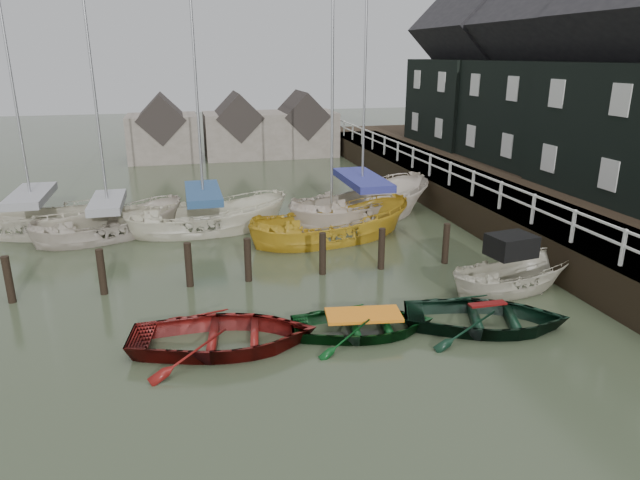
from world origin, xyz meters
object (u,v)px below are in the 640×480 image
object	(u,v)px
rowboat_dkgreen	(485,328)
sailboat_d	(362,217)
sailboat_e	(36,232)
motorboat	(510,287)
rowboat_green	(363,333)
sailboat_a	(111,235)
sailboat_c	(331,238)
rowboat_red	(225,347)
sailboat_b	(205,229)

from	to	relation	value
rowboat_dkgreen	sailboat_d	xyz separation A→B (m)	(0.06, 10.68, 0.06)
sailboat_e	motorboat	bearing A→B (deg)	-101.63
rowboat_green	sailboat_a	world-z (taller)	sailboat_a
rowboat_dkgreen	sailboat_a	world-z (taller)	sailboat_a
sailboat_c	sailboat_d	size ratio (longest dim) A/B	0.87
rowboat_red	sailboat_c	world-z (taller)	sailboat_c
rowboat_green	rowboat_red	bearing A→B (deg)	96.56
rowboat_red	sailboat_e	size ratio (longest dim) A/B	0.41
rowboat_dkgreen	sailboat_c	xyz separation A→B (m)	(-1.95, 8.25, 0.01)
rowboat_dkgreen	sailboat_c	bearing A→B (deg)	33.00
rowboat_green	motorboat	bearing A→B (deg)	-64.79
sailboat_e	sailboat_d	bearing A→B (deg)	-73.76
sailboat_b	sailboat_e	world-z (taller)	sailboat_b
motorboat	sailboat_d	size ratio (longest dim) A/B	0.36
sailboat_e	sailboat_c	bearing A→B (deg)	-86.45
sailboat_b	sailboat_c	bearing A→B (deg)	-118.24
sailboat_e	rowboat_green	bearing A→B (deg)	-117.58
rowboat_red	rowboat_dkgreen	bearing A→B (deg)	-86.67
rowboat_green	sailboat_d	xyz separation A→B (m)	(3.25, 10.20, 0.06)
rowboat_red	sailboat_b	xyz separation A→B (m)	(0.07, 9.95, 0.06)
sailboat_c	sailboat_e	xyz separation A→B (m)	(-11.23, 3.50, 0.05)
sailboat_b	sailboat_c	xyz separation A→B (m)	(4.67, -2.27, -0.05)
sailboat_a	sailboat_c	size ratio (longest dim) A/B	1.09
rowboat_red	sailboat_b	bearing A→B (deg)	7.81
sailboat_d	sailboat_b	bearing A→B (deg)	67.27
sailboat_a	sailboat_e	bearing A→B (deg)	46.59
rowboat_red	sailboat_b	world-z (taller)	sailboat_b
sailboat_a	sailboat_e	xyz separation A→B (m)	(-2.94, 1.14, -0.01)
rowboat_red	sailboat_c	bearing A→B (deg)	-23.47
sailboat_c	sailboat_d	xyz separation A→B (m)	(2.01, 2.43, 0.05)
sailboat_b	sailboat_e	distance (m)	6.68
motorboat	sailboat_a	world-z (taller)	sailboat_a
sailboat_d	rowboat_red	bearing A→B (deg)	122.18
sailboat_c	sailboat_e	size ratio (longest dim) A/B	0.95
rowboat_red	sailboat_c	distance (m)	9.02
sailboat_d	sailboat_e	bearing A→B (deg)	61.30
motorboat	sailboat_b	xyz separation A→B (m)	(-8.62, 8.44, -0.04)
motorboat	sailboat_c	bearing A→B (deg)	24.11
sailboat_c	sailboat_e	world-z (taller)	sailboat_e
sailboat_a	sailboat_d	distance (m)	10.30
rowboat_green	rowboat_dkgreen	bearing A→B (deg)	-90.47
rowboat_green	sailboat_b	world-z (taller)	sailboat_b
rowboat_dkgreen	sailboat_d	bearing A→B (deg)	19.37
sailboat_a	sailboat_c	bearing A→B (deg)	-128.14
sailboat_b	sailboat_d	distance (m)	6.68
sailboat_a	rowboat_green	bearing A→B (deg)	-167.39
sailboat_b	sailboat_e	bearing A→B (deg)	77.14
sailboat_b	sailboat_d	xyz separation A→B (m)	(6.68, 0.16, -0.00)
motorboat	sailboat_d	xyz separation A→B (m)	(-1.94, 8.60, -0.04)
rowboat_red	rowboat_dkgreen	world-z (taller)	rowboat_red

